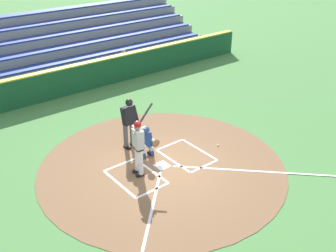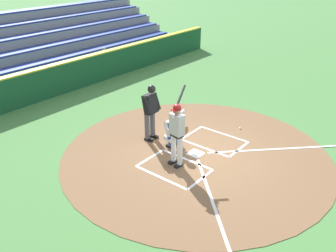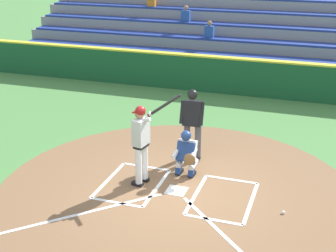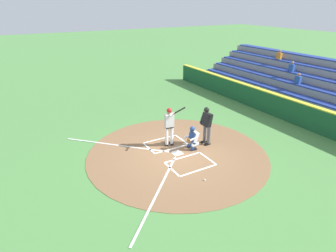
# 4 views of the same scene
# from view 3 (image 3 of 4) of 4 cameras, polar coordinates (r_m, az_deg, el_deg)

# --- Properties ---
(ground_plane) EXTENTS (120.00, 120.00, 0.00)m
(ground_plane) POSITION_cam_3_polar(r_m,az_deg,el_deg) (10.81, 0.99, -7.66)
(ground_plane) COLOR #4C8442
(dirt_circle) EXTENTS (8.00, 8.00, 0.01)m
(dirt_circle) POSITION_cam_3_polar(r_m,az_deg,el_deg) (10.81, 0.99, -7.64)
(dirt_circle) COLOR brown
(dirt_circle) RESTS_ON ground
(home_plate_and_chalk) EXTENTS (7.93, 4.91, 0.01)m
(home_plate_and_chalk) POSITION_cam_3_polar(r_m,az_deg,el_deg) (10.08, -0.55, -9.89)
(home_plate_and_chalk) COLOR white
(home_plate_and_chalk) RESTS_ON dirt_circle
(batter) EXTENTS (1.02, 0.59, 2.13)m
(batter) POSITION_cam_3_polar(r_m,az_deg,el_deg) (10.65, -3.12, -1.57)
(batter) COLOR white
(batter) RESTS_ON ground
(catcher) EXTENTS (0.59, 0.64, 1.13)m
(catcher) POSITION_cam_3_polar(r_m,az_deg,el_deg) (11.25, 2.19, -3.10)
(catcher) COLOR black
(catcher) RESTS_ON ground
(plate_umpire) EXTENTS (0.60, 0.43, 1.86)m
(plate_umpire) POSITION_cam_3_polar(r_m,az_deg,el_deg) (11.84, 2.89, 0.73)
(plate_umpire) COLOR #4C4C51
(plate_umpire) RESTS_ON ground
(baseball) EXTENTS (0.07, 0.07, 0.07)m
(baseball) POSITION_cam_3_polar(r_m,az_deg,el_deg) (10.24, 13.40, -9.87)
(baseball) COLOR white
(baseball) RESTS_ON ground
(backstop_wall) EXTENTS (22.00, 0.36, 1.31)m
(backstop_wall) POSITION_cam_3_polar(r_m,az_deg,el_deg) (17.38, 8.57, 5.79)
(backstop_wall) COLOR #19512D
(backstop_wall) RESTS_ON ground
(bleacher_stand) EXTENTS (20.00, 5.10, 3.00)m
(bleacher_stand) POSITION_cam_3_polar(r_m,az_deg,el_deg) (20.98, 10.56, 9.32)
(bleacher_stand) COLOR gray
(bleacher_stand) RESTS_ON ground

